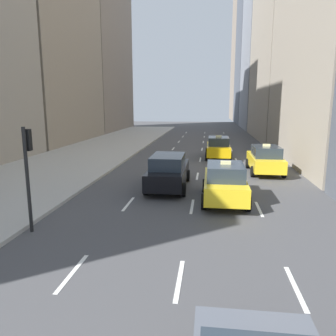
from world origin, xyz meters
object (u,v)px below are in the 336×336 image
Objects in this scene: taxi_lead at (225,182)px; traffic_light_pole at (28,162)px; taxi_second at (265,159)px; sedan_silver_behind at (168,171)px; taxi_third at (218,147)px.

traffic_light_pole is (-6.75, -4.38, 1.53)m from taxi_lead.
taxi_lead and taxi_second have the same top height.
sedan_silver_behind is 7.65m from traffic_light_pole.
taxi_third is 17.68m from traffic_light_pole.
taxi_lead is 8.19m from traffic_light_pole.
taxi_third is at bearing 117.44° from taxi_second.
sedan_silver_behind is (-5.60, -4.50, 0.02)m from taxi_second.
taxi_second is 6.08m from taxi_third.
taxi_lead is 11.88m from taxi_third.
taxi_second is at bearing 66.66° from taxi_lead.
traffic_light_pole reaches higher than taxi_lead.
sedan_silver_behind is at bearing 144.54° from taxi_lead.
traffic_light_pole is at bearing -112.54° from taxi_third.
taxi_second is at bearing 48.71° from traffic_light_pole.
taxi_second is at bearing 38.76° from sedan_silver_behind.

